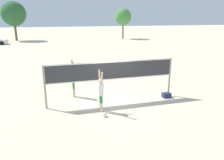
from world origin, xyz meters
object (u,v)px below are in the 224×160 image
(player_spiker, at_px, (101,90))
(volleyball, at_px, (105,115))
(volleyball_net, at_px, (112,74))
(tree_left_cluster, at_px, (14,14))
(tree_right_cluster, at_px, (123,17))
(player_blocker, at_px, (73,78))
(gear_bag, at_px, (166,95))

(player_spiker, xyz_separation_m, volleyball, (0.01, -0.71, -1.02))
(volleyball_net, distance_m, player_spiker, 1.54)
(tree_left_cluster, distance_m, tree_right_cluster, 22.31)
(volleyball_net, relative_size, player_blocker, 3.26)
(player_spiker, bearing_deg, player_blocker, 23.45)
(tree_left_cluster, bearing_deg, volleyball, -77.60)
(tree_left_cluster, height_order, tree_right_cluster, tree_left_cluster)
(volleyball, height_order, gear_bag, gear_bag)
(player_blocker, xyz_separation_m, gear_bag, (5.36, -1.67, -1.05))
(player_spiker, relative_size, tree_left_cluster, 0.28)
(player_blocker, relative_size, volleyball, 10.12)
(volleyball, height_order, tree_left_cluster, tree_left_cluster)
(volleyball, xyz_separation_m, gear_bag, (4.25, 1.57, 0.03))
(gear_bag, bearing_deg, player_spiker, -168.51)
(player_spiker, distance_m, tree_left_cluster, 39.80)
(gear_bag, xyz_separation_m, tree_right_cluster, (9.29, 35.60, 4.52))
(volleyball_net, distance_m, gear_bag, 3.69)
(tree_left_cluster, bearing_deg, gear_bag, -71.14)
(volleyball, relative_size, tree_right_cluster, 0.03)
(volleyball, bearing_deg, gear_bag, 20.30)
(player_spiker, height_order, tree_left_cluster, tree_left_cluster)
(volleyball_net, xyz_separation_m, volleyball, (-0.90, -1.83, -1.55))
(volleyball_net, bearing_deg, player_blocker, 144.86)
(player_blocker, relative_size, tree_left_cluster, 0.29)
(tree_left_cluster, xyz_separation_m, tree_right_cluster, (22.19, -2.17, -0.59))
(player_spiker, height_order, tree_right_cluster, tree_right_cluster)
(volleyball, relative_size, tree_left_cluster, 0.03)
(player_spiker, xyz_separation_m, gear_bag, (4.26, 0.87, -0.99))
(volleyball_net, xyz_separation_m, gear_bag, (3.35, -0.26, -1.52))
(player_spiker, relative_size, volleyball, 9.65)
(player_spiker, bearing_deg, tree_left_cluster, 12.61)
(gear_bag, bearing_deg, tree_left_cluster, 108.86)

